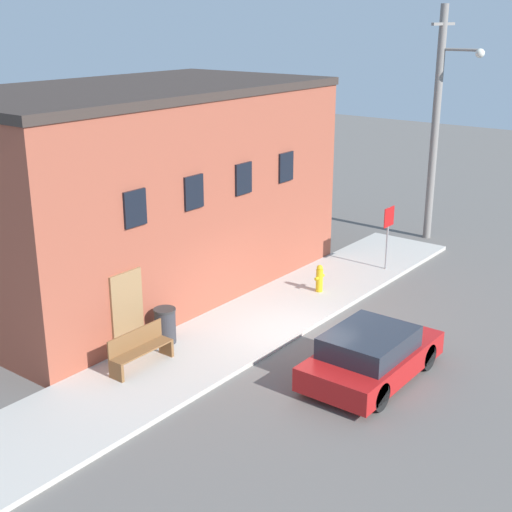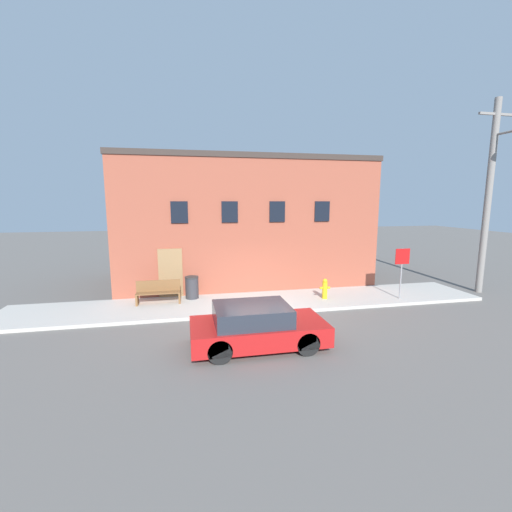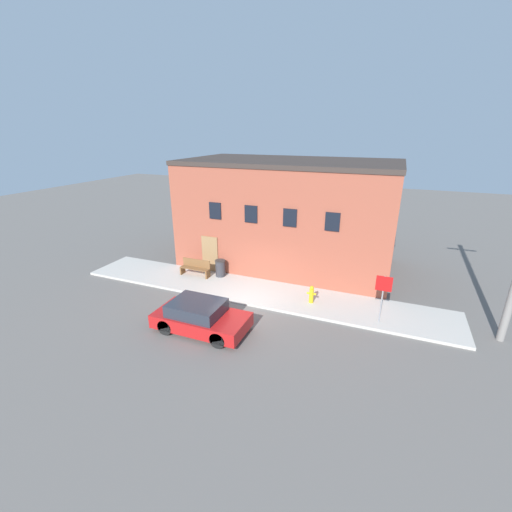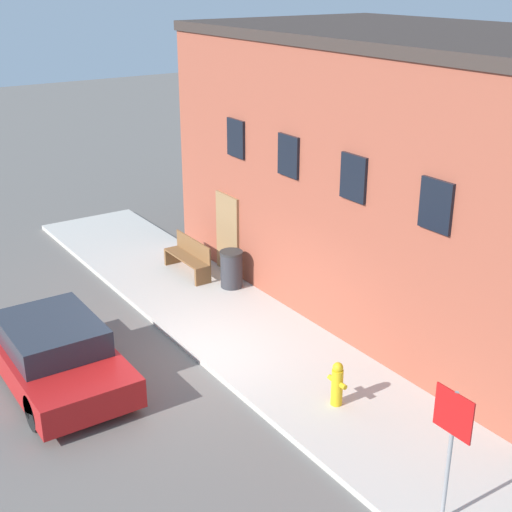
{
  "view_description": "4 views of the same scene",
  "coord_description": "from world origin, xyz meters",
  "views": [
    {
      "loc": [
        -14.29,
        -9.63,
        8.12
      ],
      "look_at": [
        0.08,
        1.45,
        2.0
      ],
      "focal_mm": 50.0,
      "sensor_mm": 36.0,
      "label": 1
    },
    {
      "loc": [
        -2.68,
        -11.78,
        4.17
      ],
      "look_at": [
        0.08,
        1.45,
        2.0
      ],
      "focal_mm": 24.0,
      "sensor_mm": 36.0,
      "label": 2
    },
    {
      "loc": [
        6.01,
        -13.13,
        7.81
      ],
      "look_at": [
        0.08,
        1.45,
        2.0
      ],
      "focal_mm": 24.0,
      "sensor_mm": 36.0,
      "label": 3
    },
    {
      "loc": [
        11.27,
        -6.06,
        7.38
      ],
      "look_at": [
        0.08,
        1.45,
        2.0
      ],
      "focal_mm": 50.0,
      "sensor_mm": 36.0,
      "label": 4
    }
  ],
  "objects": [
    {
      "name": "fire_hydrant",
      "position": [
        2.99,
        1.25,
        0.55
      ],
      "size": [
        0.44,
        0.21,
        0.85
      ],
      "color": "gold",
      "rests_on": "sidewalk"
    },
    {
      "name": "parked_car",
      "position": [
        -0.75,
        -2.59,
        0.61
      ],
      "size": [
        3.86,
        1.88,
        1.25
      ],
      "color": "black",
      "rests_on": "ground"
    },
    {
      "name": "sidewalk",
      "position": [
        0.0,
        1.45,
        0.06
      ],
      "size": [
        19.19,
        2.9,
        0.13
      ],
      "color": "#BCB7AD",
      "rests_on": "ground"
    },
    {
      "name": "bench",
      "position": [
        -3.79,
        1.98,
        0.58
      ],
      "size": [
        1.71,
        0.44,
        0.92
      ],
      "color": "brown",
      "rests_on": "sidewalk"
    },
    {
      "name": "ground_plane",
      "position": [
        0.0,
        0.0,
        0.0
      ],
      "size": [
        80.0,
        80.0,
        0.0
      ],
      "primitive_type": "plane",
      "color": "#66605B"
    },
    {
      "name": "stop_sign",
      "position": [
        6.08,
        0.6,
        1.6
      ],
      "size": [
        0.64,
        0.06,
        2.12
      ],
      "color": "gray",
      "rests_on": "sidewalk"
    },
    {
      "name": "brick_building",
      "position": [
        0.28,
        6.11,
        3.12
      ],
      "size": [
        12.12,
        6.55,
        6.23
      ],
      "color": "#9E4C38",
      "rests_on": "ground"
    },
    {
      "name": "trash_bin",
      "position": [
        -2.46,
        2.43,
        0.6
      ],
      "size": [
        0.57,
        0.57,
        0.93
      ],
      "color": "#333338",
      "rests_on": "sidewalk"
    }
  ]
}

